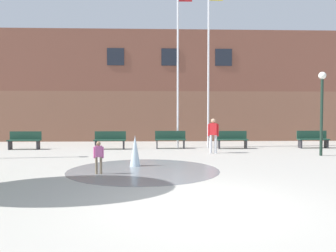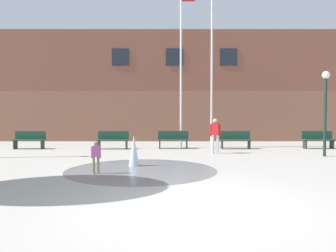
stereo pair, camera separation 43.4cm
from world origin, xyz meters
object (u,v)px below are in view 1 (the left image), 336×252
at_px(adult_watching, 213,133).
at_px(park_bench_under_left_flagpole, 110,140).
at_px(flagpole_right, 209,62).
at_px(flagpole_left, 178,62).
at_px(park_bench_near_trashcan, 232,139).
at_px(park_bench_far_right, 313,139).
at_px(lamp_post_right_lane, 322,100).
at_px(park_bench_far_left, 25,140).
at_px(park_bench_under_right_flagpole, 170,139).
at_px(child_running, 99,155).

bearing_deg(adult_watching, park_bench_under_left_flagpole, -178.86).
bearing_deg(flagpole_right, park_bench_under_left_flagpole, -172.87).
distance_m(adult_watching, flagpole_right, 4.43).
xyz_separation_m(flagpole_left, flagpole_right, (1.63, 0.00, 0.03)).
distance_m(park_bench_near_trashcan, adult_watching, 2.42).
height_order(park_bench_far_right, lamp_post_right_lane, lamp_post_right_lane).
height_order(park_bench_far_left, lamp_post_right_lane, lamp_post_right_lane).
bearing_deg(park_bench_near_trashcan, adult_watching, -123.95).
relative_size(park_bench_far_left, lamp_post_right_lane, 0.44).
bearing_deg(adult_watching, park_bench_far_right, 41.93).
xyz_separation_m(park_bench_under_right_flagpole, park_bench_far_right, (7.52, -0.06, 0.00)).
height_order(park_bench_far_left, adult_watching, adult_watching).
relative_size(park_bench_near_trashcan, flagpole_right, 0.19).
bearing_deg(lamp_post_right_lane, flagpole_left, 149.15).
bearing_deg(park_bench_far_right, lamp_post_right_lane, -110.06).
bearing_deg(park_bench_under_left_flagpole, park_bench_far_left, 179.51).
xyz_separation_m(adult_watching, flagpole_left, (-1.44, 2.53, 3.60)).
height_order(adult_watching, lamp_post_right_lane, lamp_post_right_lane).
distance_m(park_bench_far_left, park_bench_near_trashcan, 10.62).
bearing_deg(flagpole_left, park_bench_under_left_flagpole, -169.63).
bearing_deg(park_bench_under_left_flagpole, flagpole_left, 10.37).
bearing_deg(park_bench_under_left_flagpole, flagpole_right, 7.13).
xyz_separation_m(park_bench_far_left, park_bench_under_right_flagpole, (7.42, 0.20, 0.00)).
xyz_separation_m(adult_watching, flagpole_right, (0.19, 2.53, 3.63)).
bearing_deg(flagpole_left, park_bench_far_right, -3.75).
relative_size(park_bench_near_trashcan, park_bench_far_right, 1.00).
bearing_deg(child_running, lamp_post_right_lane, 8.94).
xyz_separation_m(park_bench_under_right_flagpole, lamp_post_right_lane, (6.39, -3.15, 1.90)).
distance_m(park_bench_under_right_flagpole, park_bench_near_trashcan, 3.21).
bearing_deg(park_bench_far_right, adult_watching, -159.91).
relative_size(park_bench_near_trashcan, child_running, 1.62).
relative_size(adult_watching, lamp_post_right_lane, 0.44).
bearing_deg(flagpole_left, park_bench_near_trashcan, -11.32).
xyz_separation_m(park_bench_far_left, park_bench_near_trashcan, (10.62, 0.05, 0.00)).
xyz_separation_m(child_running, flagpole_right, (4.52, 7.58, 3.99)).
relative_size(flagpole_left, flagpole_right, 0.99).
bearing_deg(park_bench_near_trashcan, lamp_post_right_lane, -43.31).
bearing_deg(child_running, flagpole_left, 53.60).
xyz_separation_m(park_bench_far_right, flagpole_right, (-5.45, 0.46, 4.09)).
relative_size(park_bench_far_left, park_bench_under_left_flagpole, 1.00).
height_order(park_bench_near_trashcan, flagpole_right, flagpole_right).
distance_m(park_bench_under_left_flagpole, lamp_post_right_lane, 10.10).
bearing_deg(park_bench_near_trashcan, flagpole_right, 154.03).
bearing_deg(lamp_post_right_lane, flagpole_right, 140.56).
bearing_deg(flagpole_right, child_running, -120.81).
relative_size(child_running, flagpole_right, 0.11).
bearing_deg(park_bench_under_left_flagpole, child_running, -84.69).
distance_m(park_bench_far_right, lamp_post_right_lane, 3.80).
distance_m(park_bench_far_left, park_bench_under_right_flagpole, 7.42).
distance_m(park_bench_near_trashcan, lamp_post_right_lane, 4.77).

